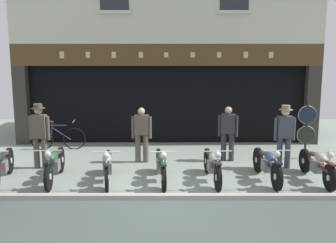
{
  "coord_description": "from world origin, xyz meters",
  "views": [
    {
      "loc": [
        0.04,
        -7.72,
        3.03
      ],
      "look_at": [
        0.03,
        2.78,
        1.17
      ],
      "focal_mm": 41.89,
      "sensor_mm": 36.0,
      "label": 1
    }
  ],
  "objects_px": {
    "motorcycle_center_right": "(213,164)",
    "motorcycle_center_left": "(108,165)",
    "assistant_far_right": "(285,133)",
    "leaning_bicycle": "(58,138)",
    "motorcycle_left": "(55,164)",
    "shopkeeper_center": "(142,133)",
    "motorcycle_right": "(268,164)",
    "motorcycle_far_right": "(318,165)",
    "salesman_left": "(40,133)",
    "salesman_right": "(228,131)",
    "tyre_sign_pole": "(307,126)",
    "advert_board_near": "(95,98)",
    "motorcycle_far_left": "(3,165)",
    "motorcycle_center": "(161,165)"
  },
  "relations": [
    {
      "from": "motorcycle_center_left",
      "to": "leaning_bicycle",
      "type": "bearing_deg",
      "value": -64.3
    },
    {
      "from": "motorcycle_center_right",
      "to": "tyre_sign_pole",
      "type": "relative_size",
      "value": 1.17
    },
    {
      "from": "motorcycle_center_right",
      "to": "motorcycle_far_right",
      "type": "xyz_separation_m",
      "value": [
        2.48,
        0.01,
        -0.01
      ]
    },
    {
      "from": "motorcycle_center_right",
      "to": "salesman_left",
      "type": "height_order",
      "value": "salesman_left"
    },
    {
      "from": "shopkeeper_center",
      "to": "motorcycle_center_right",
      "type": "bearing_deg",
      "value": 137.6
    },
    {
      "from": "assistant_far_right",
      "to": "advert_board_near",
      "type": "height_order",
      "value": "advert_board_near"
    },
    {
      "from": "salesman_right",
      "to": "motorcycle_right",
      "type": "bearing_deg",
      "value": 124.18
    },
    {
      "from": "assistant_far_right",
      "to": "leaning_bicycle",
      "type": "relative_size",
      "value": 0.98
    },
    {
      "from": "tyre_sign_pole",
      "to": "advert_board_near",
      "type": "xyz_separation_m",
      "value": [
        -6.42,
        2.16,
        0.55
      ]
    },
    {
      "from": "shopkeeper_center",
      "to": "tyre_sign_pole",
      "type": "relative_size",
      "value": 0.9
    },
    {
      "from": "motorcycle_right",
      "to": "shopkeeper_center",
      "type": "distance_m",
      "value": 3.52
    },
    {
      "from": "motorcycle_center_right",
      "to": "salesman_right",
      "type": "xyz_separation_m",
      "value": [
        0.63,
        1.84,
        0.43
      ]
    },
    {
      "from": "motorcycle_center_left",
      "to": "motorcycle_center_right",
      "type": "distance_m",
      "value": 2.48
    },
    {
      "from": "motorcycle_center",
      "to": "motorcycle_center_right",
      "type": "bearing_deg",
      "value": 174.04
    },
    {
      "from": "shopkeeper_center",
      "to": "assistant_far_right",
      "type": "bearing_deg",
      "value": 172.21
    },
    {
      "from": "motorcycle_center",
      "to": "salesman_right",
      "type": "xyz_separation_m",
      "value": [
        1.85,
        1.84,
        0.43
      ]
    },
    {
      "from": "motorcycle_center_right",
      "to": "motorcycle_center_left",
      "type": "bearing_deg",
      "value": -3.29
    },
    {
      "from": "salesman_right",
      "to": "motorcycle_far_left",
      "type": "bearing_deg",
      "value": 32.4
    },
    {
      "from": "motorcycle_far_left",
      "to": "motorcycle_left",
      "type": "xyz_separation_m",
      "value": [
        1.2,
        0.1,
        -0.0
      ]
    },
    {
      "from": "motorcycle_center",
      "to": "leaning_bicycle",
      "type": "height_order",
      "value": "leaning_bicycle"
    },
    {
      "from": "motorcycle_far_left",
      "to": "motorcycle_left",
      "type": "relative_size",
      "value": 1.01
    },
    {
      "from": "motorcycle_center",
      "to": "leaning_bicycle",
      "type": "xyz_separation_m",
      "value": [
        -3.31,
        3.14,
        -0.04
      ]
    },
    {
      "from": "motorcycle_center_left",
      "to": "shopkeeper_center",
      "type": "xyz_separation_m",
      "value": [
        0.7,
        1.73,
        0.43
      ]
    },
    {
      "from": "motorcycle_center_left",
      "to": "motorcycle_right",
      "type": "relative_size",
      "value": 0.96
    },
    {
      "from": "salesman_left",
      "to": "motorcycle_center_right",
      "type": "bearing_deg",
      "value": 169.55
    },
    {
      "from": "motorcycle_left",
      "to": "motorcycle_far_right",
      "type": "xyz_separation_m",
      "value": [
        6.22,
        -0.03,
        -0.01
      ]
    },
    {
      "from": "motorcycle_far_left",
      "to": "salesman_left",
      "type": "height_order",
      "value": "salesman_left"
    },
    {
      "from": "motorcycle_center_right",
      "to": "motorcycle_far_right",
      "type": "bearing_deg",
      "value": 176.08
    },
    {
      "from": "advert_board_near",
      "to": "leaning_bicycle",
      "type": "height_order",
      "value": "advert_board_near"
    },
    {
      "from": "motorcycle_center_right",
      "to": "motorcycle_right",
      "type": "distance_m",
      "value": 1.31
    },
    {
      "from": "motorcycle_far_left",
      "to": "motorcycle_center_right",
      "type": "bearing_deg",
      "value": 170.73
    },
    {
      "from": "motorcycle_left",
      "to": "salesman_left",
      "type": "height_order",
      "value": "salesman_left"
    },
    {
      "from": "motorcycle_right",
      "to": "leaning_bicycle",
      "type": "height_order",
      "value": "leaning_bicycle"
    },
    {
      "from": "salesman_right",
      "to": "tyre_sign_pole",
      "type": "xyz_separation_m",
      "value": [
        2.27,
        0.19,
        0.13
      ]
    },
    {
      "from": "motorcycle_right",
      "to": "motorcycle_far_right",
      "type": "xyz_separation_m",
      "value": [
        1.18,
        -0.04,
        -0.01
      ]
    },
    {
      "from": "tyre_sign_pole",
      "to": "salesman_left",
      "type": "bearing_deg",
      "value": -172.87
    },
    {
      "from": "motorcycle_center_left",
      "to": "motorcycle_center",
      "type": "xyz_separation_m",
      "value": [
        1.26,
        0.04,
        0.0
      ]
    },
    {
      "from": "salesman_right",
      "to": "motorcycle_center_left",
      "type": "bearing_deg",
      "value": 44.73
    },
    {
      "from": "motorcycle_center_left",
      "to": "motorcycle_center_right",
      "type": "bearing_deg",
      "value": 173.71
    },
    {
      "from": "salesman_left",
      "to": "assistant_far_right",
      "type": "bearing_deg",
      "value": -176.42
    },
    {
      "from": "salesman_right",
      "to": "motorcycle_far_right",
      "type": "bearing_deg",
      "value": 148.88
    },
    {
      "from": "motorcycle_far_right",
      "to": "tyre_sign_pole",
      "type": "bearing_deg",
      "value": -105.19
    },
    {
      "from": "motorcycle_center",
      "to": "salesman_left",
      "type": "distance_m",
      "value": 3.44
    },
    {
      "from": "assistant_far_right",
      "to": "leaning_bicycle",
      "type": "xyz_separation_m",
      "value": [
        -6.53,
        2.04,
        -0.57
      ]
    },
    {
      "from": "motorcycle_far_left",
      "to": "tyre_sign_pole",
      "type": "bearing_deg",
      "value": -175.02
    },
    {
      "from": "motorcycle_center_right",
      "to": "leaning_bicycle",
      "type": "relative_size",
      "value": 1.17
    },
    {
      "from": "salesman_right",
      "to": "advert_board_near",
      "type": "distance_m",
      "value": 4.82
    },
    {
      "from": "leaning_bicycle",
      "to": "assistant_far_right",
      "type": "bearing_deg",
      "value": 67.6
    },
    {
      "from": "salesman_right",
      "to": "advert_board_near",
      "type": "height_order",
      "value": "advert_board_near"
    },
    {
      "from": "motorcycle_center_right",
      "to": "motorcycle_left",
      "type": "bearing_deg",
      "value": -4.81
    }
  ]
}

